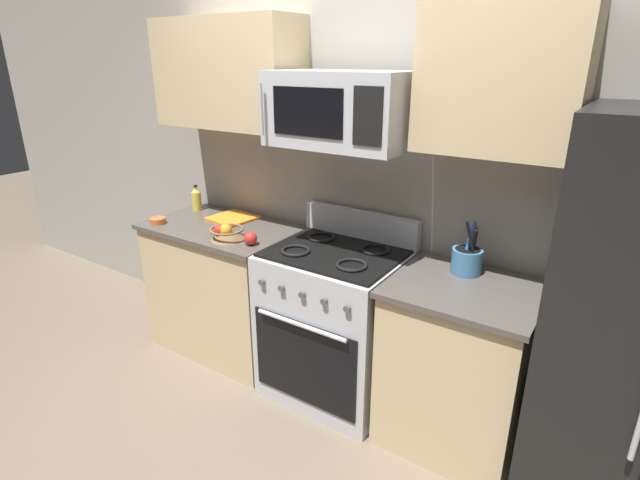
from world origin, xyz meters
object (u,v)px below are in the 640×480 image
Objects in this scene: utensil_crock at (467,259)px; prep_bowl at (158,220)px; cutting_board at (233,218)px; fruit_basket at (226,233)px; bottle_oil at (196,199)px; range_oven at (335,321)px; microwave at (340,110)px; apple_loose at (251,239)px.

utensil_crock is 2.01m from prep_bowl.
fruit_basket is at bearing -52.25° from cutting_board.
fruit_basket is at bearing -28.79° from bottle_oil.
prep_bowl is (-0.36, -0.34, 0.01)m from cutting_board.
prep_bowl is (0.01, -0.36, -0.06)m from bottle_oil.
range_oven is 3.87× the size of cutting_board.
prep_bowl is (-1.98, -0.35, -0.05)m from utensil_crock.
microwave is at bearing 10.11° from prep_bowl.
utensil_crock is at bearing 10.12° from prep_bowl.
range_oven is 3.64× the size of utensil_crock.
cutting_board is at bearing -3.17° from bottle_oil.
fruit_basket is 2.02× the size of prep_bowl.
range_oven reaches higher than fruit_basket.
cutting_board is at bearing 43.80° from prep_bowl.
apple_loose is at bearing -162.18° from range_oven.
microwave reaches higher than utensil_crock.
cutting_board is at bearing 127.75° from fruit_basket.
microwave is 0.92m from apple_loose.
microwave is at bearing -5.92° from bottle_oil.
microwave is 1.22m from cutting_board.
prep_bowl is at bearing -171.09° from range_oven.
range_oven is at bearing -8.68° from cutting_board.
cutting_board is (-0.24, 0.31, -0.04)m from fruit_basket.
fruit_basket is 2.60× the size of apple_loose.
utensil_crock reaches higher than cutting_board.
bottle_oil is 0.37m from prep_bowl.
utensil_crock is 1.41m from fruit_basket.
range_oven is 1.40m from bottle_oil.
cutting_board is (-0.92, 0.14, 0.44)m from range_oven.
bottle_oil is at bearing 176.83° from cutting_board.
prep_bowl is (-0.78, -0.04, -0.02)m from apple_loose.
prep_bowl is (-0.60, -0.03, -0.02)m from fruit_basket.
range_oven is 13.60× the size of apple_loose.
fruit_basket is 0.60m from prep_bowl.
cutting_board is 1.52× the size of bottle_oil.
range_oven reaches higher than prep_bowl.
apple_loose is at bearing 4.55° from fruit_basket.
bottle_oil is (-1.29, 0.13, -0.71)m from microwave.
fruit_basket is 0.19m from apple_loose.
cutting_board is at bearing -179.61° from utensil_crock.
microwave is 1.01m from utensil_crock.
range_oven is 0.88m from utensil_crock.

